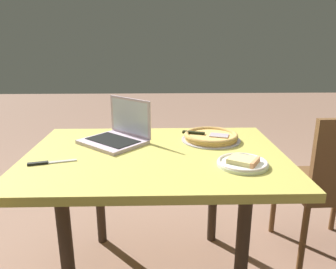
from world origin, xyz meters
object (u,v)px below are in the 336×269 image
object	(u,v)px
pizza_tray	(211,137)
table_knife	(47,163)
laptop	(118,134)
pizza_plate	(243,163)
dining_table	(155,168)
chair_near	(336,180)

from	to	relation	value
pizza_tray	table_knife	size ratio (longest dim) A/B	1.55
laptop	pizza_tray	bearing A→B (deg)	1.52
pizza_plate	table_knife	bearing A→B (deg)	176.85
laptop	pizza_tray	distance (m)	0.49
dining_table	pizza_plate	size ratio (longest dim) A/B	5.61
table_knife	pizza_plate	bearing A→B (deg)	-3.15
chair_near	pizza_plate	bearing A→B (deg)	-152.61
table_knife	chair_near	bearing A→B (deg)	10.44
pizza_tray	table_knife	distance (m)	0.82
laptop	dining_table	bearing A→B (deg)	-41.87
laptop	table_knife	distance (m)	0.40
laptop	table_knife	bearing A→B (deg)	-132.54
pizza_plate	pizza_tray	world-z (taller)	pizza_tray
pizza_tray	chair_near	xyz separation A→B (m)	(0.68, -0.04, -0.24)
dining_table	laptop	xyz separation A→B (m)	(-0.19, 0.17, 0.12)
dining_table	laptop	distance (m)	0.29
pizza_plate	pizza_tray	size ratio (longest dim) A/B	0.69
laptop	pizza_tray	world-z (taller)	laptop
dining_table	pizza_plate	distance (m)	0.42
laptop	pizza_tray	size ratio (longest dim) A/B	1.25
dining_table	laptop	bearing A→B (deg)	138.13
pizza_plate	table_knife	size ratio (longest dim) A/B	1.08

